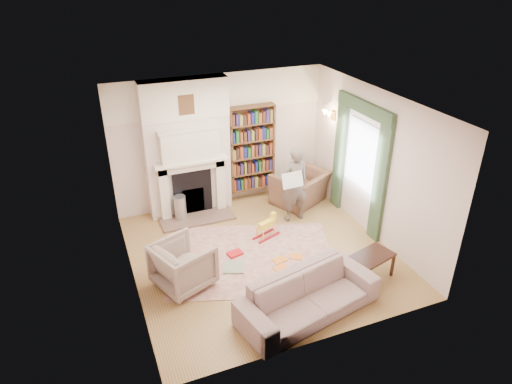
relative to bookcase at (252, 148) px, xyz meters
name	(u,v)px	position (x,y,z in m)	size (l,w,h in m)	color
floor	(261,254)	(-0.65, -2.12, -1.18)	(4.50, 4.50, 0.00)	olive
ceiling	(262,104)	(-0.65, -2.12, 1.62)	(4.50, 4.50, 0.00)	white
wall_back	(220,141)	(-0.65, 0.13, 0.22)	(4.50, 4.50, 0.00)	white
wall_front	(329,258)	(-0.65, -4.37, 0.22)	(4.50, 4.50, 0.00)	white
wall_left	(125,210)	(-2.90, -2.12, 0.22)	(4.50, 4.50, 0.00)	white
wall_right	(374,165)	(1.60, -2.12, 0.22)	(4.50, 4.50, 0.00)	white
fireplace	(188,150)	(-1.40, -0.07, 0.21)	(1.70, 0.58, 2.80)	white
bookcase	(252,148)	(0.00, 0.00, 0.00)	(1.00, 0.24, 1.85)	brown
window	(361,155)	(1.58, -1.72, 0.27)	(0.02, 0.90, 1.30)	silver
curtain_left	(380,182)	(1.55, -2.42, 0.02)	(0.07, 0.32, 2.40)	#334B30
curtain_right	(340,154)	(1.55, -1.02, 0.02)	(0.07, 0.32, 2.40)	#334B30
pelmet	(365,108)	(1.54, -1.72, 1.20)	(0.09, 1.70, 0.24)	#334B30
wall_sconce	(325,117)	(1.38, -0.62, 0.72)	(0.20, 0.24, 0.24)	gold
rug	(252,258)	(-0.85, -2.18, -1.17)	(2.89, 2.22, 0.01)	beige
armchair_reading	(300,188)	(0.89, -0.62, -0.82)	(1.09, 0.95, 0.71)	#50352B
armchair_left	(183,265)	(-2.15, -2.45, -0.78)	(0.83, 0.86, 0.78)	#BFB49D
sofa	(308,296)	(-0.59, -3.80, -0.85)	(2.20, 0.86, 0.64)	#A39386
man_reading	(294,184)	(0.44, -1.22, -0.38)	(0.58, 0.38, 1.60)	#5A5048
newspaper	(293,180)	(0.29, -1.42, -0.17)	(0.44, 0.02, 0.31)	silver
coffee_table	(371,266)	(0.80, -3.43, -0.95)	(0.70, 0.45, 0.45)	black
paraffin_heater	(180,209)	(-1.71, -0.41, -0.90)	(0.24, 0.24, 0.55)	#B0B3B8
rocking_horse	(266,227)	(-0.35, -1.65, -0.94)	(0.54, 0.22, 0.47)	yellow
board_game	(234,267)	(-1.26, -2.35, -1.15)	(0.35, 0.35, 0.03)	gold
game_box_lid	(235,253)	(-1.10, -1.98, -1.14)	(0.27, 0.18, 0.04)	red
comic_annuals	(286,261)	(-0.35, -2.52, -1.16)	(0.69, 0.49, 0.02)	red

